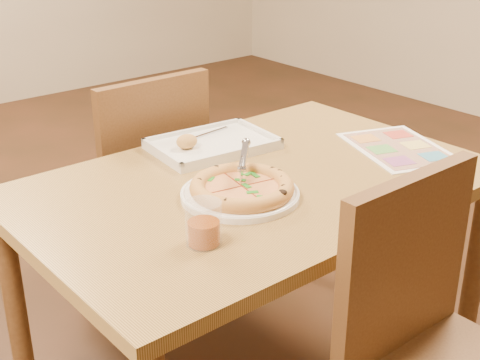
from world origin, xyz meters
TOP-DOWN VIEW (x-y plane):
  - dining_table at (0.00, 0.00)m, footprint 1.30×0.85m
  - chair_near at (0.00, -0.60)m, footprint 0.42×0.42m
  - chair_far at (-0.00, 0.60)m, footprint 0.42×0.42m
  - plate at (-0.11, -0.06)m, footprint 0.39×0.39m
  - pizza at (-0.11, -0.07)m, footprint 0.27×0.27m
  - pizza_cutter at (-0.06, -0.02)m, footprint 0.11×0.10m
  - appetizer_tray at (0.05, 0.27)m, footprint 0.39×0.29m
  - glass_tumbler at (-0.33, -0.20)m, footprint 0.08×0.08m
  - menu at (0.50, -0.10)m, footprint 0.37×0.42m

SIDE VIEW (x-z plane):
  - chair_near at x=0.00m, z-range 0.33..0.80m
  - chair_far at x=0.00m, z-range 0.33..0.80m
  - dining_table at x=0.00m, z-range 0.27..0.99m
  - menu at x=0.50m, z-range 0.72..0.72m
  - plate at x=-0.11m, z-range 0.72..0.74m
  - appetizer_tray at x=0.05m, z-range 0.70..0.76m
  - pizza at x=-0.11m, z-range 0.73..0.77m
  - glass_tumbler at x=-0.33m, z-range 0.71..0.82m
  - pizza_cutter at x=-0.06m, z-range 0.76..0.84m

